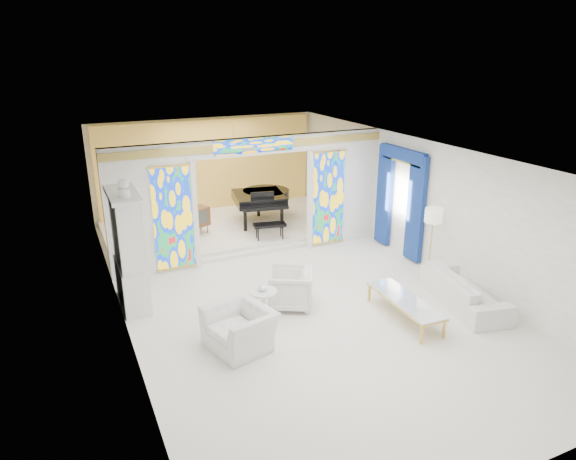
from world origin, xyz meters
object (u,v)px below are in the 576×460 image
china_cabinet (129,251)px  coffee_table (405,301)px  armchair_left (239,328)px  armchair_right (291,288)px  tv_console (196,217)px  grand_piano (263,197)px  sofa (465,289)px

china_cabinet → coffee_table: bearing=-31.2°
china_cabinet → armchair_left: china_cabinet is taller
armchair_right → tv_console: size_ratio=1.16×
china_cabinet → tv_console: china_cabinet is taller
armchair_left → grand_piano: (2.81, 5.84, 0.52)m
armchair_right → tv_console: bearing=-143.0°
grand_piano → china_cabinet: bearing=-130.9°
coffee_table → grand_piano: (-0.42, 6.24, 0.50)m
armchair_left → armchair_right: armchair_right is taller
china_cabinet → grand_piano: bearing=38.7°
armchair_right → coffee_table: bearing=80.1°
armchair_left → grand_piano: 6.50m
china_cabinet → armchair_right: 3.32m
sofa → grand_piano: 6.57m
coffee_table → tv_console: (-2.49, 5.93, 0.27)m
armchair_left → tv_console: bearing=157.1°
china_cabinet → armchair_left: 2.94m
tv_console → coffee_table: bearing=-89.8°
china_cabinet → armchair_right: china_cabinet is taller
coffee_table → tv_console: bearing=112.7°
sofa → grand_piano: size_ratio=0.83×
armchair_left → coffee_table: (3.23, -0.40, 0.02)m
china_cabinet → sofa: 6.84m
armchair_left → armchair_right: size_ratio=1.29×
china_cabinet → tv_console: 3.83m
sofa → armchair_left: bearing=97.7°
armchair_right → sofa: (3.28, -1.41, -0.07)m
sofa → coffee_table: (-1.50, 0.02, 0.06)m
armchair_left → armchair_right: bearing=109.3°
china_cabinet → coffee_table: china_cabinet is taller
sofa → coffee_table: sofa is taller
armchair_left → sofa: (4.73, -0.42, -0.04)m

